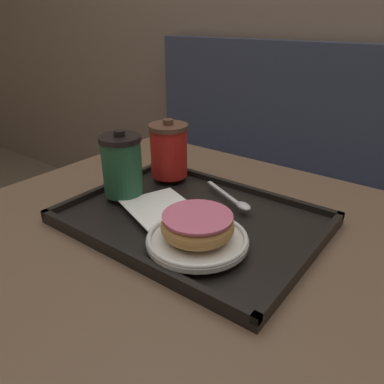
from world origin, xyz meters
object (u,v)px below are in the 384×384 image
object	(u,v)px
coffee_cup_front	(122,165)
spoon	(237,202)
donut_chocolate_glazed	(197,225)
coffee_cup_rear	(169,150)

from	to	relation	value
coffee_cup_front	spoon	bearing A→B (deg)	24.94
donut_chocolate_glazed	coffee_cup_front	bearing A→B (deg)	165.76
coffee_cup_front	spoon	size ratio (longest dim) A/B	0.93
donut_chocolate_glazed	coffee_cup_rear	bearing A→B (deg)	139.20
coffee_cup_front	donut_chocolate_glazed	distance (m)	0.23
coffee_cup_rear	spoon	distance (m)	0.20
coffee_cup_front	spoon	world-z (taller)	coffee_cup_front
coffee_cup_rear	donut_chocolate_glazed	size ratio (longest dim) A/B	1.11
donut_chocolate_glazed	spoon	bearing A→B (deg)	97.21
donut_chocolate_glazed	spoon	distance (m)	0.16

